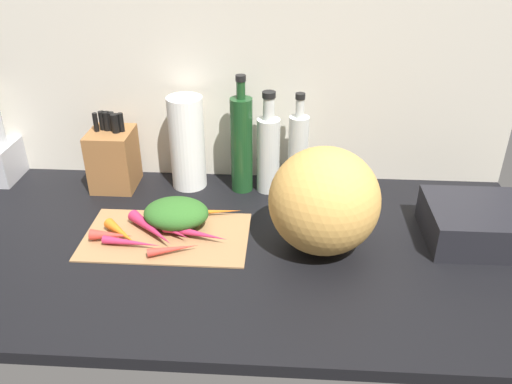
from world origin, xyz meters
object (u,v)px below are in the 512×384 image
carrot_3 (209,212)px  carrot_6 (151,229)px  carrot_5 (121,233)px  carrot_7 (167,228)px  carrot_2 (173,249)px  knife_block (113,158)px  winter_squash (324,201)px  carrot_4 (111,235)px  dish_rack (475,223)px  paper_towel_roll (187,143)px  bottle_1 (268,151)px  carrot_8 (165,224)px  carrot_1 (195,234)px  bottle_2 (298,152)px  cutting_board (166,236)px  carrot_0 (132,243)px  bottle_0 (242,144)px

carrot_3 → carrot_6: carrot_6 is taller
carrot_5 → carrot_7: (11.13, 2.58, 0.02)cm
carrot_2 → knife_block: bearing=125.3°
winter_squash → knife_block: (-60.50, 28.22, -3.90)cm
winter_squash → carrot_3: bearing=158.7°
carrot_4 → dish_rack: dish_rack is taller
paper_towel_roll → bottle_1: (23.84, -1.35, -1.43)cm
carrot_7 → carrot_8: bearing=114.3°
paper_towel_roll → dish_rack: (77.34, -24.17, -9.24)cm
carrot_2 → carrot_7: size_ratio=0.84×
carrot_1 → dish_rack: bearing=4.7°
carrot_5 → carrot_7: same height
carrot_5 → bottle_2: bottle_2 is taller
carrot_7 → bottle_2: size_ratio=0.50×
carrot_3 → cutting_board: bearing=-133.5°
cutting_board → knife_block: bearing=128.1°
carrot_3 → carrot_0: bearing=-137.1°
carrot_0 → carrot_1: carrot_1 is taller
carrot_5 → carrot_1: bearing=1.4°
carrot_5 → knife_block: size_ratio=0.53×
carrot_8 → winter_squash: 42.31cm
knife_block → bottle_1: (45.89, 0.45, 3.20)cm
carrot_5 → bottle_1: bearing=38.8°
carrot_1 → carrot_4: (-20.97, -1.83, 0.01)cm
carrot_6 → carrot_7: size_ratio=1.20×
cutting_board → bottle_1: size_ratio=1.39×
winter_squash → carrot_4: bearing=-178.1°
paper_towel_roll → bottle_0: (16.15, -1.46, 0.91)cm
bottle_2 → carrot_1: bearing=-131.5°
carrot_6 → carrot_7: bearing=10.7°
carrot_0 → knife_block: 35.81cm
bottle_0 → dish_rack: 66.06cm
cutting_board → bottle_0: 35.16cm
carrot_1 → carrot_8: size_ratio=1.63×
carrot_1 → bottle_1: (17.23, 28.58, 10.28)cm
bottle_1 → dish_rack: bottle_1 is taller
carrot_4 → carrot_7: size_ratio=0.73×
carrot_6 → bottle_1: (28.78, 27.19, 10.09)cm
carrot_0 → carrot_7: size_ratio=1.01×
carrot_0 → carrot_4: carrot_4 is taller
carrot_0 → carrot_3: (17.01, 15.83, -0.06)cm
carrot_4 → carrot_5: (2.11, 1.35, 0.01)cm
carrot_8 → bottle_0: bearing=52.9°
carrot_0 → carrot_4: bearing=157.7°
carrot_2 → carrot_6: 10.52cm
carrot_2 → bottle_1: size_ratio=0.41×
knife_block → paper_towel_roll: (22.05, 1.81, 4.63)cm
carrot_0 → bottle_0: 42.97cm
carrot_6 → knife_block: 32.48cm
bottle_2 → paper_towel_roll: bearing=178.8°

